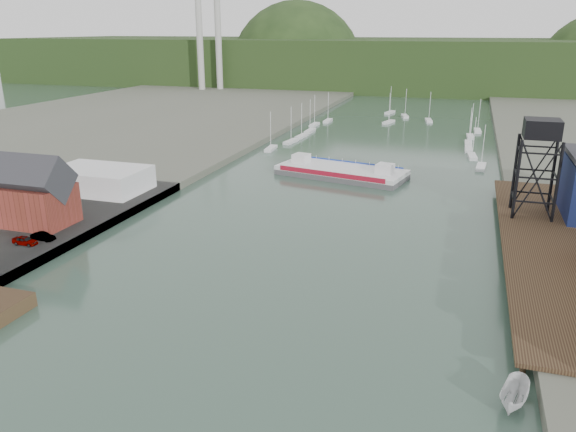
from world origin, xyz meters
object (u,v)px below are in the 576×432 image
Objects in this scene: chain_ferry at (341,171)px; harbor_building at (33,197)px; motorboat at (515,396)px; lift_tower at (541,135)px; car_west_a at (25,241)px.

harbor_building is at bearing -115.73° from chain_ferry.
chain_ferry is at bearing 127.95° from motorboat.
lift_tower is 0.53× the size of chain_ferry.
car_west_a is at bearing -58.21° from harbor_building.
chain_ferry is 7.83× the size of car_west_a.
motorboat is (71.84, -23.82, -4.97)m from harbor_building.
lift_tower is at bearing -62.63° from car_west_a.
lift_tower is 2.77× the size of motorboat.
car_west_a is at bearing -153.23° from lift_tower.
lift_tower is 46.53m from chain_ferry.
lift_tower reaches higher than motorboat.
harbor_building reaches higher than motorboat.
chain_ferry is 81.77m from motorboat.
lift_tower reaches higher than car_west_a.
harbor_building reaches higher than car_west_a.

